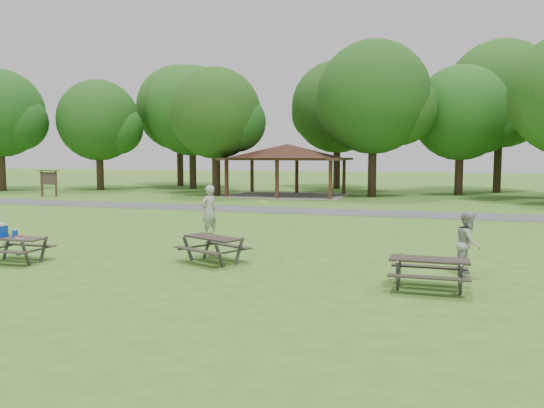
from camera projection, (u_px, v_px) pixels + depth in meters
The scene contains 19 objects.
ground at pixel (196, 262), 14.82m from camera, with size 160.00×160.00×0.00m, color #3D7020.
asphalt_path at pixel (310, 211), 28.13m from camera, with size 120.00×3.20×0.02m, color #49494C.
pavilion at pixel (288, 154), 38.54m from camera, with size 8.60×7.01×3.76m.
notice_board at pixel (49, 178), 37.70m from camera, with size 1.60×0.30×1.88m.
tree_row_a at pixel (0, 116), 43.41m from camera, with size 7.56×7.20×9.97m.
tree_row_b at pixel (100, 123), 44.72m from camera, with size 7.14×6.80×9.28m.
tree_row_c at pixel (193, 114), 45.91m from camera, with size 8.19×7.80×10.67m.
tree_row_d at pixel (217, 116), 38.33m from camera, with size 6.93×6.60×9.27m.
tree_row_e at pixel (375, 101), 37.37m from camera, with size 8.40×8.00×11.02m.
tree_row_f at pixel (462, 116), 39.02m from camera, with size 7.35×7.00×9.55m.
tree_deep_a at pixel (180, 111), 50.06m from camera, with size 8.40×8.00×11.38m.
tree_deep_b at pixel (339, 110), 46.15m from camera, with size 8.40×8.00×11.13m.
tree_deep_c at pixel (502, 97), 41.32m from camera, with size 8.82×8.40×11.90m.
picnic_table_near at pixel (10, 239), 14.74m from camera, with size 1.68×1.37×1.15m.
picnic_table_middle at pixel (213, 243), 14.69m from camera, with size 2.15×1.99×0.75m.
picnic_table_far at pixel (429, 266), 11.67m from camera, with size 1.70×1.38×0.74m.
frisbee_in_flight at pixel (262, 201), 17.55m from camera, with size 0.29×0.29×0.02m.
frisbee_thrower at pixel (209, 211), 19.28m from camera, with size 0.69×0.45×1.88m, color #A2A2A5.
frisbee_catcher at pixel (468, 243), 13.17m from camera, with size 0.78×0.61×1.60m, color #A9A9AC.
Camera 1 is at (6.36, -13.32, 2.99)m, focal length 35.00 mm.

